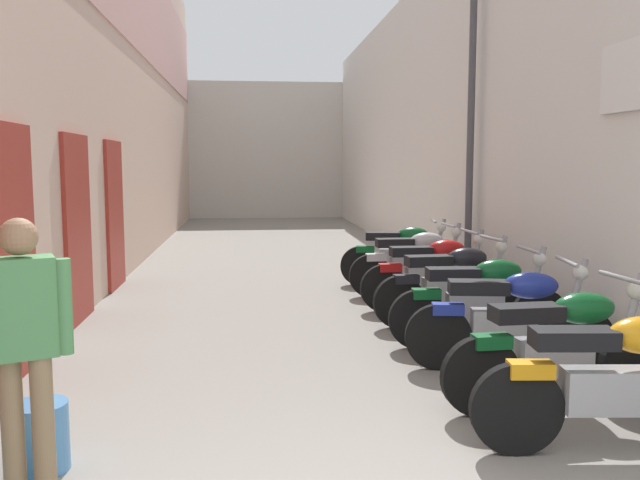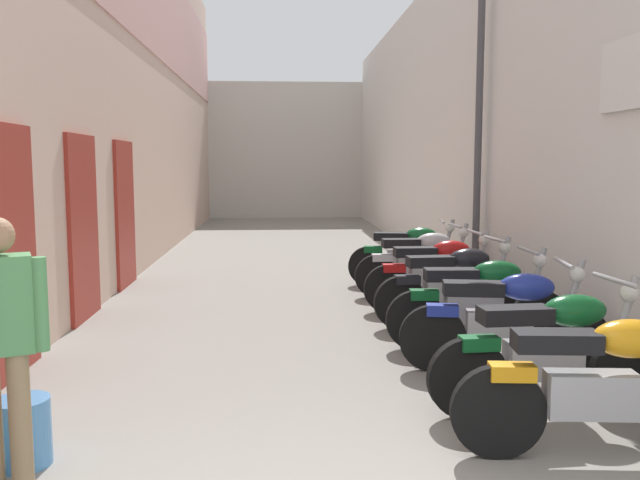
% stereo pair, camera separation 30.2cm
% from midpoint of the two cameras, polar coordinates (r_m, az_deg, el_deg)
% --- Properties ---
extents(ground_plane, '(36.69, 36.69, 0.00)m').
position_cam_midpoint_polar(ground_plane, '(10.97, -3.58, -3.25)').
color(ground_plane, gray).
extents(building_left, '(0.45, 20.69, 7.02)m').
position_cam_midpoint_polar(building_left, '(13.07, -16.95, 13.61)').
color(building_left, beige).
rests_on(building_left, ground).
extents(building_right, '(0.45, 20.69, 5.32)m').
position_cam_midpoint_polar(building_right, '(13.24, 8.49, 9.92)').
color(building_right, silver).
rests_on(building_right, ground).
extents(building_far_end, '(8.28, 2.00, 4.65)m').
position_cam_midpoint_polar(building_far_end, '(24.15, -5.03, 7.58)').
color(building_far_end, beige).
rests_on(building_far_end, ground).
extents(motorcycle_nearest, '(1.85, 0.58, 1.04)m').
position_cam_midpoint_polar(motorcycle_nearest, '(4.65, 22.34, -10.87)').
color(motorcycle_nearest, black).
rests_on(motorcycle_nearest, ground).
extents(motorcycle_second, '(1.85, 0.58, 1.04)m').
position_cam_midpoint_polar(motorcycle_second, '(5.31, 18.37, -8.57)').
color(motorcycle_second, black).
rests_on(motorcycle_second, ground).
extents(motorcycle_third, '(1.84, 0.58, 1.04)m').
position_cam_midpoint_polar(motorcycle_third, '(6.19, 14.59, -6.32)').
color(motorcycle_third, black).
rests_on(motorcycle_third, ground).
extents(motorcycle_fourth, '(1.85, 0.58, 1.04)m').
position_cam_midpoint_polar(motorcycle_fourth, '(6.91, 12.32, -4.94)').
color(motorcycle_fourth, black).
rests_on(motorcycle_fourth, ground).
extents(motorcycle_fifth, '(1.85, 0.58, 1.04)m').
position_cam_midpoint_polar(motorcycle_fifth, '(7.79, 10.14, -3.60)').
color(motorcycle_fifth, black).
rests_on(motorcycle_fifth, ground).
extents(motorcycle_sixth, '(1.85, 0.58, 1.04)m').
position_cam_midpoint_polar(motorcycle_sixth, '(8.56, 8.62, -2.66)').
color(motorcycle_sixth, black).
rests_on(motorcycle_sixth, ground).
extents(motorcycle_seventh, '(1.85, 0.58, 1.04)m').
position_cam_midpoint_polar(motorcycle_seventh, '(9.46, 7.18, -1.77)').
color(motorcycle_seventh, black).
rests_on(motorcycle_seventh, ground).
extents(motorcycle_eighth, '(1.84, 0.58, 1.04)m').
position_cam_midpoint_polar(motorcycle_eighth, '(10.25, 6.14, -1.13)').
color(motorcycle_eighth, black).
rests_on(motorcycle_eighth, ground).
extents(pedestrian_by_doorway, '(0.52, 0.31, 1.57)m').
position_cam_midpoint_polar(pedestrian_by_doorway, '(4.01, -25.98, -7.63)').
color(pedestrian_by_doorway, '#8C7251').
rests_on(pedestrian_by_doorway, ground).
extents(water_jug_beside_first, '(0.34, 0.34, 0.42)m').
position_cam_midpoint_polar(water_jug_beside_first, '(4.59, -24.59, -15.04)').
color(water_jug_beside_first, '#4C8CCC').
rests_on(water_jug_beside_first, ground).
extents(street_lamp, '(0.79, 0.18, 4.90)m').
position_cam_midpoint_polar(street_lamp, '(9.68, 11.43, 12.30)').
color(street_lamp, '#47474C').
rests_on(street_lamp, ground).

